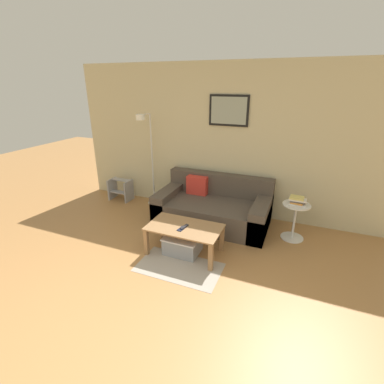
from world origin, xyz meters
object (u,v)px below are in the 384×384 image
(side_table, at_px, (295,218))
(cell_phone, at_px, (181,229))
(couch, at_px, (213,207))
(floor_lamp, at_px, (148,153))
(book_stack, at_px, (297,201))
(step_stool, at_px, (121,189))
(storage_bin, at_px, (183,244))
(remote_control, at_px, (184,227))
(coffee_table, at_px, (185,231))

(side_table, xyz_separation_m, cell_phone, (-1.37, -1.06, 0.07))
(couch, distance_m, floor_lamp, 1.53)
(book_stack, distance_m, cell_phone, 1.74)
(step_stool, bearing_deg, couch, -5.80)
(side_table, distance_m, step_stool, 3.34)
(storage_bin, height_order, book_stack, book_stack)
(floor_lamp, bearing_deg, couch, -7.06)
(book_stack, height_order, step_stool, book_stack)
(side_table, height_order, book_stack, book_stack)
(cell_phone, bearing_deg, book_stack, 46.13)
(side_table, bearing_deg, remote_control, -143.52)
(side_table, xyz_separation_m, step_stool, (-3.32, 0.27, -0.12))
(storage_bin, xyz_separation_m, book_stack, (1.39, 0.98, 0.50))
(floor_lamp, distance_m, step_stool, 1.08)
(floor_lamp, bearing_deg, side_table, -4.86)
(couch, distance_m, book_stack, 1.35)
(floor_lamp, bearing_deg, book_stack, -4.96)
(storage_bin, distance_m, remote_control, 0.29)
(side_table, bearing_deg, couch, 177.37)
(floor_lamp, bearing_deg, storage_bin, -44.74)
(side_table, height_order, cell_phone, side_table)
(storage_bin, distance_m, cell_phone, 0.29)
(step_stool, bearing_deg, side_table, -4.57)
(floor_lamp, xyz_separation_m, book_stack, (2.61, -0.23, -0.41))
(book_stack, bearing_deg, floor_lamp, 175.04)
(book_stack, distance_m, step_stool, 3.36)
(couch, bearing_deg, coffee_table, -93.88)
(cell_phone, bearing_deg, coffee_table, 92.48)
(book_stack, bearing_deg, remote_control, -143.66)
(floor_lamp, relative_size, side_table, 3.06)
(floor_lamp, height_order, side_table, floor_lamp)
(storage_bin, relative_size, floor_lamp, 0.28)
(couch, height_order, remote_control, couch)
(side_table, bearing_deg, floor_lamp, 175.14)
(side_table, distance_m, cell_phone, 1.73)
(coffee_table, relative_size, floor_lamp, 0.58)
(floor_lamp, distance_m, remote_control, 1.86)
(book_stack, xyz_separation_m, step_stool, (-3.33, 0.27, -0.40))
(cell_phone, bearing_deg, side_table, 46.27)
(coffee_table, distance_m, book_stack, 1.70)
(book_stack, xyz_separation_m, cell_phone, (-1.38, -1.05, -0.21))
(book_stack, height_order, cell_phone, book_stack)
(storage_bin, bearing_deg, coffee_table, 10.39)
(storage_bin, height_order, remote_control, remote_control)
(storage_bin, height_order, step_stool, step_stool)
(side_table, bearing_deg, cell_phone, -142.49)
(couch, xyz_separation_m, side_table, (1.30, -0.06, 0.08))
(couch, bearing_deg, storage_bin, -95.36)
(coffee_table, distance_m, remote_control, 0.09)
(coffee_table, bearing_deg, book_stack, 35.42)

